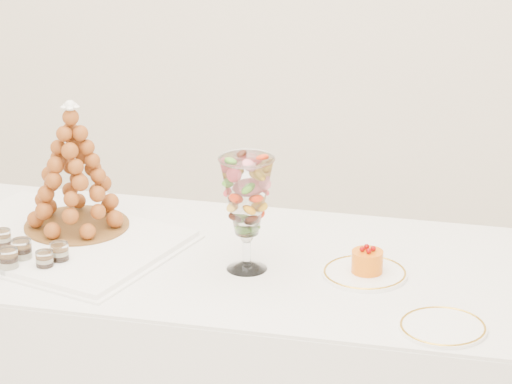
# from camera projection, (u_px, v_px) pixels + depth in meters

# --- Properties ---
(buffet_table) EXTENTS (2.02, 0.86, 0.76)m
(buffet_table) POSITION_uv_depth(u_px,v_px,m) (173.00, 375.00, 3.44)
(buffet_table) COLOR white
(buffet_table) RESTS_ON ground
(lace_tray) EXTENTS (0.76, 0.66, 0.02)m
(lace_tray) POSITION_uv_depth(u_px,v_px,m) (56.00, 241.00, 3.36)
(lace_tray) COLOR white
(lace_tray) RESTS_ON buffet_table
(macaron_vase) EXTENTS (0.14, 0.14, 0.31)m
(macaron_vase) POSITION_uv_depth(u_px,v_px,m) (247.00, 198.00, 3.14)
(macaron_vase) COLOR white
(macaron_vase) RESTS_ON buffet_table
(cake_plate) EXTENTS (0.22, 0.22, 0.01)m
(cake_plate) POSITION_uv_depth(u_px,v_px,m) (365.00, 274.00, 3.17)
(cake_plate) COLOR white
(cake_plate) RESTS_ON buffet_table
(spare_plate) EXTENTS (0.21, 0.21, 0.01)m
(spare_plate) POSITION_uv_depth(u_px,v_px,m) (443.00, 328.00, 2.89)
(spare_plate) COLOR white
(spare_plate) RESTS_ON buffet_table
(verrine_a) EXTENTS (0.06, 0.06, 0.06)m
(verrine_a) POSITION_uv_depth(u_px,v_px,m) (3.00, 241.00, 3.31)
(verrine_a) COLOR white
(verrine_a) RESTS_ON buffet_table
(verrine_b) EXTENTS (0.06, 0.06, 0.07)m
(verrine_b) POSITION_uv_depth(u_px,v_px,m) (22.00, 253.00, 3.22)
(verrine_b) COLOR white
(verrine_b) RESTS_ON buffet_table
(verrine_c) EXTENTS (0.06, 0.06, 0.07)m
(verrine_c) POSITION_uv_depth(u_px,v_px,m) (59.00, 255.00, 3.21)
(verrine_c) COLOR white
(verrine_c) RESTS_ON buffet_table
(verrine_d) EXTENTS (0.06, 0.06, 0.07)m
(verrine_d) POSITION_uv_depth(u_px,v_px,m) (8.00, 262.00, 3.17)
(verrine_d) COLOR white
(verrine_d) RESTS_ON buffet_table
(verrine_e) EXTENTS (0.05, 0.05, 0.06)m
(verrine_e) POSITION_uv_depth(u_px,v_px,m) (45.00, 263.00, 3.17)
(verrine_e) COLOR white
(verrine_e) RESTS_ON buffet_table
(croquembouche) EXTENTS (0.31, 0.31, 0.37)m
(croquembouche) POSITION_uv_depth(u_px,v_px,m) (73.00, 166.00, 3.37)
(croquembouche) COLOR brown
(croquembouche) RESTS_ON lace_tray
(mousse_cake) EXTENTS (0.08, 0.08, 0.07)m
(mousse_cake) POSITION_uv_depth(u_px,v_px,m) (367.00, 261.00, 3.16)
(mousse_cake) COLOR orange
(mousse_cake) RESTS_ON cake_plate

